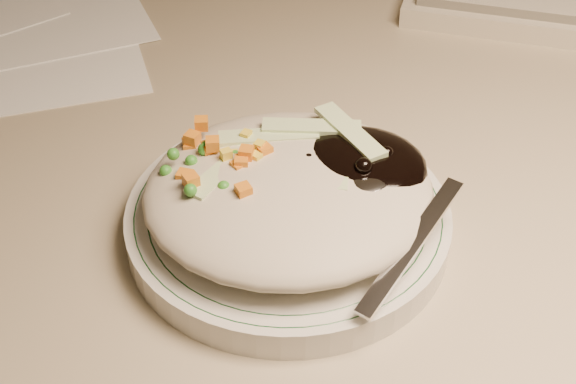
{
  "coord_description": "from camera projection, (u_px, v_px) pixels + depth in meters",
  "views": [
    {
      "loc": [
        -0.14,
        0.81,
        1.12
      ],
      "look_at": [
        -0.1,
        1.21,
        0.78
      ],
      "focal_mm": 50.0,
      "sensor_mm": 36.0,
      "label": 1
    }
  ],
  "objects": [
    {
      "name": "plate",
      "position": [
        288.0,
        221.0,
        0.55
      ],
      "size": [
        0.22,
        0.22,
        0.02
      ],
      "primitive_type": "cylinder",
      "color": "silver",
      "rests_on": "desk"
    },
    {
      "name": "meal",
      "position": [
        295.0,
        186.0,
        0.53
      ],
      "size": [
        0.21,
        0.19,
        0.05
      ],
      "color": "#B2A690",
      "rests_on": "plate"
    },
    {
      "name": "desk",
      "position": [
        368.0,
        254.0,
        0.82
      ],
      "size": [
        1.4,
        0.7,
        0.74
      ],
      "color": "tan",
      "rests_on": "ground"
    },
    {
      "name": "plate_rim",
      "position": [
        288.0,
        210.0,
        0.54
      ],
      "size": [
        0.21,
        0.21,
        0.0
      ],
      "color": "#144723",
      "rests_on": "plate"
    }
  ]
}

